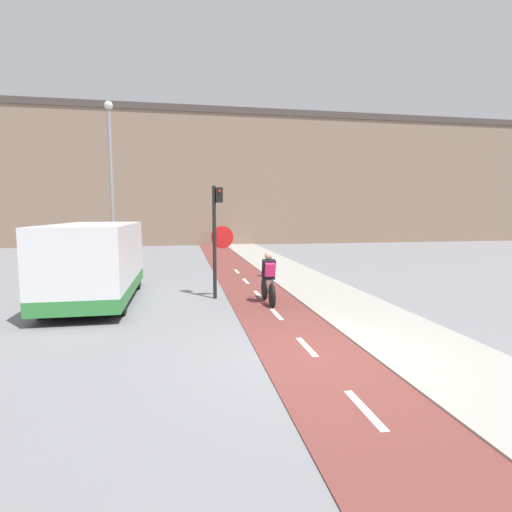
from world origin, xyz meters
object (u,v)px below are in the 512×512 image
street_lamp_far (111,170)px  cyclist_near (268,279)px  traffic_light_pole (217,230)px  van (96,264)px

street_lamp_far → cyclist_near: size_ratio=4.36×
traffic_light_pole → street_lamp_far: 7.99m
traffic_light_pole → van: size_ratio=0.62×
cyclist_near → van: bearing=166.6°
traffic_light_pole → street_lamp_far: size_ratio=0.46×
cyclist_near → van: (-4.87, 1.16, 0.41)m
traffic_light_pole → cyclist_near: bearing=-34.5°
street_lamp_far → van: bearing=-85.5°
cyclist_near → van: 5.03m
traffic_light_pole → van: (-3.51, 0.22, -0.96)m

